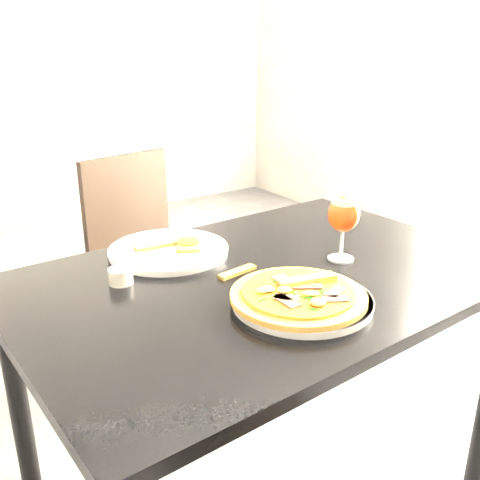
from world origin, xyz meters
TOP-DOWN VIEW (x-y plane):
  - dining_table at (0.32, -0.07)m, footprint 1.24×0.86m
  - chair_far at (0.39, 0.79)m, footprint 0.48×0.48m
  - plate_main at (0.29, -0.24)m, footprint 0.36×0.36m
  - pizza at (0.28, -0.24)m, footprint 0.29×0.29m
  - plate_second at (0.18, 0.19)m, footprint 0.39×0.39m
  - crust_scraps at (0.21, 0.18)m, footprint 0.19×0.12m
  - loose_crust at (0.26, -0.03)m, footprint 0.11×0.04m
  - sauce_cup at (0.00, 0.08)m, footprint 0.06×0.06m
  - beer_glass at (0.54, -0.10)m, footprint 0.08×0.08m

SIDE VIEW (x-z plane):
  - chair_far at x=0.39m, z-range 0.04..0.92m
  - dining_table at x=0.32m, z-range 0.28..1.03m
  - loose_crust at x=0.26m, z-range 0.75..0.76m
  - plate_main at x=0.29m, z-range 0.75..0.77m
  - plate_second at x=0.18m, z-range 0.75..0.77m
  - sauce_cup at x=0.00m, z-range 0.75..0.79m
  - crust_scraps at x=0.21m, z-range 0.77..0.78m
  - pizza at x=0.28m, z-range 0.76..0.79m
  - beer_glass at x=0.54m, z-range 0.79..0.96m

